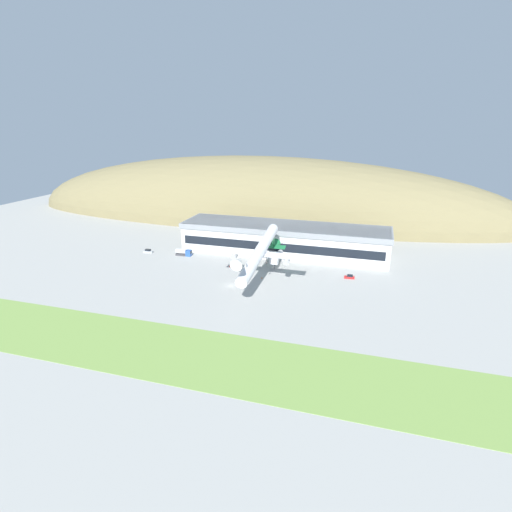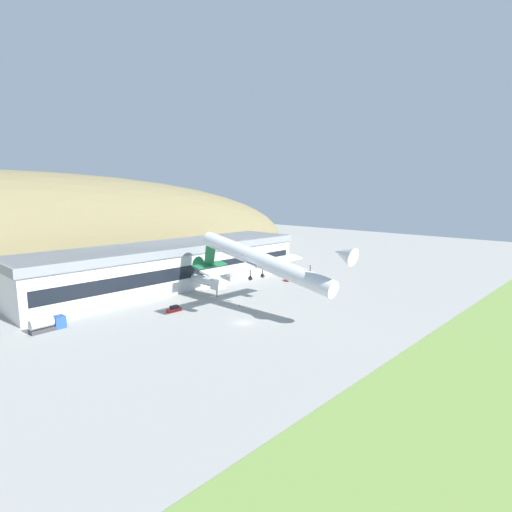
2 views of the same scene
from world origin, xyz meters
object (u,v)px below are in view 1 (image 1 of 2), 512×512
Objects in this scene: cargo_airplane at (260,252)px; terminal_building at (284,237)px; service_car_1 at (350,277)px; traffic_cone_0 at (262,278)px; fuel_truck at (184,252)px; jetway_0 at (277,257)px; service_car_0 at (234,266)px; service_car_2 at (148,251)px.

terminal_building is at bearing 89.75° from cargo_airplane.
service_car_1 is 7.05× the size of traffic_cone_0.
traffic_cone_0 is (42.62, -16.98, -1.25)m from fuel_truck.
cargo_airplane is 91.20× the size of traffic_cone_0.
cargo_airplane is at bearing -28.21° from fuel_truck.
jetway_0 is at bearing -1.82° from fuel_truck.
service_car_1 is (31.29, -5.66, -3.37)m from jetway_0.
terminal_building is 25.03× the size of service_car_0.
terminal_building is 64.80m from service_car_2.
terminal_building is 18.66m from jetway_0.
terminal_building is 166.12× the size of traffic_cone_0.
service_car_2 is at bearing 165.14° from traffic_cone_0.
terminal_building is 23.55× the size of service_car_1.
cargo_airplane reaches higher than service_car_0.
terminal_building is 34.64m from traffic_cone_0.
traffic_cone_0 is (60.75, -16.12, -0.42)m from service_car_2.
jetway_0 is 31.97m from service_car_1.
fuel_truck reaches higher than service_car_0.
terminal_building reaches higher than jetway_0.
fuel_truck reaches higher than service_car_2.
traffic_cone_0 is at bearing -163.54° from service_car_1.
cargo_airplane is at bearing -90.25° from terminal_building.
service_car_0 is 17.26m from traffic_cone_0.
fuel_truck is (-44.82, 1.42, -2.46)m from jetway_0.
terminal_building is 20.84× the size of service_car_2.
traffic_cone_0 is at bearing -31.02° from service_car_0.
fuel_truck is (-76.11, 7.08, 0.91)m from service_car_1.
service_car_0 is (-15.81, 15.32, -12.35)m from cargo_airplane.
fuel_truck reaches higher than traffic_cone_0.
service_car_0 is at bearing -178.81° from service_car_1.
service_car_2 is at bearing 159.95° from cargo_airplane.
jetway_0 is 1.70× the size of fuel_truck.
service_car_2 is 62.85m from traffic_cone_0.
jetway_0 is 44.91m from fuel_truck.
terminal_building is 40.56m from cargo_airplane.
cargo_airplane is 11.44× the size of service_car_2.
fuel_truck is at bearing -159.00° from terminal_building.
jetway_0 is at bearing -0.51° from service_car_2.
terminal_building is 7.46× the size of jetway_0.
cargo_airplane is at bearing -153.31° from service_car_1.
terminal_building is 47.34m from fuel_truck.
service_car_0 is 48.29m from service_car_1.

